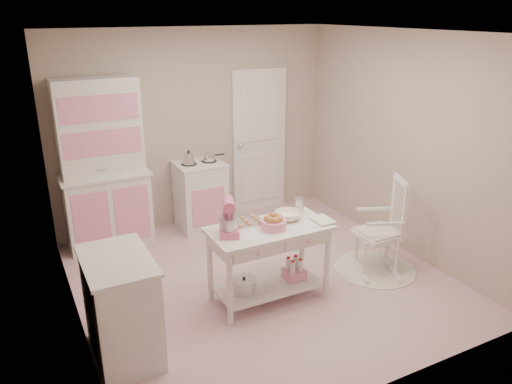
% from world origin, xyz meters
% --- Properties ---
extents(room_shell, '(3.84, 3.84, 2.62)m').
position_xyz_m(room_shell, '(0.00, 0.00, 1.65)').
color(room_shell, '#CF819A').
rests_on(room_shell, ground).
extents(door, '(0.82, 0.05, 2.04)m').
position_xyz_m(door, '(0.95, 1.87, 1.02)').
color(door, silver).
rests_on(door, ground).
extents(hutch, '(1.06, 0.50, 2.08)m').
position_xyz_m(hutch, '(-1.27, 1.66, 1.04)').
color(hutch, silver).
rests_on(hutch, ground).
extents(stove, '(0.62, 0.57, 0.92)m').
position_xyz_m(stove, '(-0.07, 1.61, 0.46)').
color(stove, silver).
rests_on(stove, ground).
extents(base_cabinet, '(0.54, 0.84, 0.92)m').
position_xyz_m(base_cabinet, '(-1.63, -0.57, 0.46)').
color(base_cabinet, silver).
rests_on(base_cabinet, ground).
extents(lace_rug, '(0.92, 0.92, 0.01)m').
position_xyz_m(lace_rug, '(1.26, -0.40, 0.01)').
color(lace_rug, white).
rests_on(lace_rug, ground).
extents(rocking_chair, '(0.73, 0.85, 1.10)m').
position_xyz_m(rocking_chair, '(1.26, -0.40, 0.55)').
color(rocking_chair, silver).
rests_on(rocking_chair, ground).
extents(work_table, '(1.20, 0.60, 0.80)m').
position_xyz_m(work_table, '(-0.11, -0.37, 0.40)').
color(work_table, silver).
rests_on(work_table, ground).
extents(stand_mixer, '(0.29, 0.33, 0.34)m').
position_xyz_m(stand_mixer, '(-0.53, -0.35, 0.97)').
color(stand_mixer, pink).
rests_on(stand_mixer, work_table).
extents(cookie_tray, '(0.34, 0.24, 0.02)m').
position_xyz_m(cookie_tray, '(-0.26, -0.19, 0.81)').
color(cookie_tray, silver).
rests_on(cookie_tray, work_table).
extents(bread_basket, '(0.25, 0.25, 0.09)m').
position_xyz_m(bread_basket, '(-0.09, -0.42, 0.85)').
color(bread_basket, pink).
rests_on(bread_basket, work_table).
extents(mixing_bowl, '(0.27, 0.27, 0.08)m').
position_xyz_m(mixing_bowl, '(0.15, -0.29, 0.84)').
color(mixing_bowl, white).
rests_on(mixing_bowl, work_table).
extents(metal_pitcher, '(0.10, 0.10, 0.17)m').
position_xyz_m(metal_pitcher, '(0.33, -0.21, 0.89)').
color(metal_pitcher, silver).
rests_on(metal_pitcher, work_table).
extents(recipe_book, '(0.19, 0.25, 0.02)m').
position_xyz_m(recipe_book, '(0.34, -0.49, 0.81)').
color(recipe_book, white).
rests_on(recipe_book, work_table).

